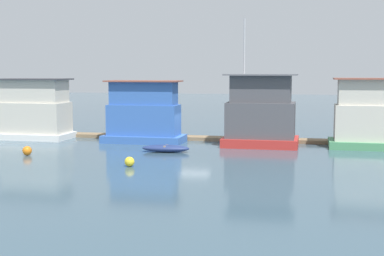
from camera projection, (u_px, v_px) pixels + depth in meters
name	position (u px, v px, depth m)	size (l,w,h in m)	color
ground_plane	(195.00, 144.00, 43.66)	(200.00, 200.00, 0.00)	#385160
dock_walkway	(201.00, 138.00, 46.16)	(59.60, 1.57, 0.30)	#846B4C
houseboat_white	(35.00, 111.00, 46.75)	(6.22, 3.61, 5.28)	white
houseboat_blue	(144.00, 115.00, 44.41)	(6.70, 3.21, 5.15)	#3866B7
houseboat_red	(261.00, 114.00, 42.16)	(5.86, 4.10, 10.00)	red
houseboat_green	(377.00, 116.00, 40.90)	(7.11, 3.58, 5.39)	#4C9360
dinghy_navy	(166.00, 148.00, 39.15)	(3.60, 1.46, 0.54)	navy
mooring_post_near_left	(245.00, 135.00, 44.26)	(0.29, 0.29, 1.30)	#846B4C
mooring_post_centre	(151.00, 130.00, 45.98)	(0.25, 0.25, 1.68)	brown
buoy_yellow	(130.00, 162.00, 33.11)	(0.61, 0.61, 0.61)	yellow
buoy_orange	(27.00, 151.00, 37.61)	(0.65, 0.65, 0.65)	orange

